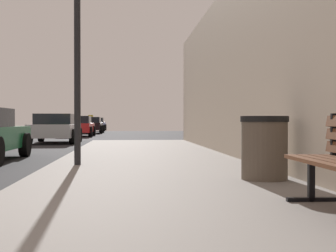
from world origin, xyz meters
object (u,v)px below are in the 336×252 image
object	(u,v)px
trash_bin	(264,147)
street_lamp	(77,10)
car_blue	(95,124)
car_silver	(56,128)
car_red	(78,126)
car_black	(91,125)

from	to	relation	value
trash_bin	street_lamp	world-z (taller)	street_lamp
trash_bin	car_blue	xyz separation A→B (m)	(-5.10, 38.59, 0.05)
street_lamp	car_silver	xyz separation A→B (m)	(-2.24, 11.69, -2.38)
car_red	car_silver	bearing A→B (deg)	-90.15
trash_bin	car_black	xyz separation A→B (m)	(-4.84, 29.96, 0.05)
car_silver	trash_bin	bearing A→B (deg)	-70.17
car_black	car_red	bearing A→B (deg)	-91.56
car_silver	car_blue	xyz separation A→B (m)	(-0.03, 24.54, 0.00)
car_red	car_blue	world-z (taller)	same
car_red	car_black	bearing A→B (deg)	88.44
car_silver	car_black	xyz separation A→B (m)	(0.22, 15.91, 0.00)
trash_bin	car_silver	xyz separation A→B (m)	(-5.07, 14.04, 0.05)
car_silver	car_blue	size ratio (longest dim) A/B	0.98
car_silver	car_blue	bearing A→B (deg)	90.08
trash_bin	street_lamp	xyz separation A→B (m)	(-2.83, 2.35, 2.43)
car_silver	car_red	world-z (taller)	same
car_red	car_blue	bearing A→B (deg)	90.20
car_black	car_blue	world-z (taller)	car_black
trash_bin	car_black	size ratio (longest dim) A/B	0.21
trash_bin	car_silver	world-z (taller)	car_silver
street_lamp	car_red	size ratio (longest dim) A/B	1.01
trash_bin	car_blue	bearing A→B (deg)	97.53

